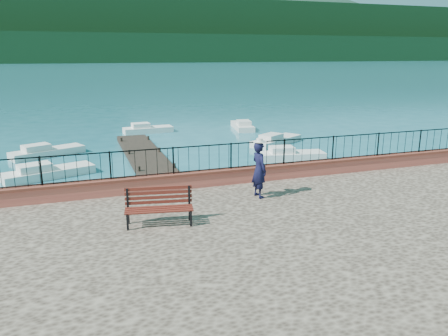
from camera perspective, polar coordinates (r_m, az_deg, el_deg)
ground at (r=13.96m, az=7.34°, el=-10.78°), size 2000.00×2000.00×0.00m
parapet at (r=16.61m, az=1.89°, el=-0.95°), size 28.00×0.46×0.58m
railing at (r=16.42m, az=1.91°, el=1.62°), size 27.00×0.05×0.95m
dock at (r=24.24m, az=-9.61°, el=0.63°), size 2.00×16.00×0.30m
far_forest at (r=311.30m, az=-18.57°, el=14.61°), size 900.00×60.00×18.00m
foothills at (r=371.62m, az=-18.91°, el=16.50°), size 900.00×120.00×44.00m
companion_hill at (r=614.24m, az=2.64°, el=14.22°), size 448.00×384.00×180.00m
park_bench at (r=12.72m, az=-8.45°, el=-5.99°), size 2.01×0.95×1.07m
person at (r=14.83m, az=4.61°, el=-0.23°), size 0.55×0.76×1.93m
hat at (r=14.60m, az=4.69°, el=3.65°), size 0.44×0.44×0.12m
boat_0 at (r=23.33m, az=-21.93°, el=-0.18°), size 4.49×2.60×0.80m
boat_1 at (r=25.61m, az=8.79°, el=2.00°), size 4.01×1.96×0.80m
boat_2 at (r=29.84m, az=6.87°, el=3.88°), size 4.41×3.37×0.80m
boat_3 at (r=28.27m, az=-22.08°, el=2.28°), size 4.39×2.93×0.80m
boat_4 at (r=34.52m, az=-9.89°, el=5.24°), size 3.83×1.54×0.80m
boat_5 at (r=35.69m, az=2.42°, el=5.76°), size 1.98×4.03×0.80m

